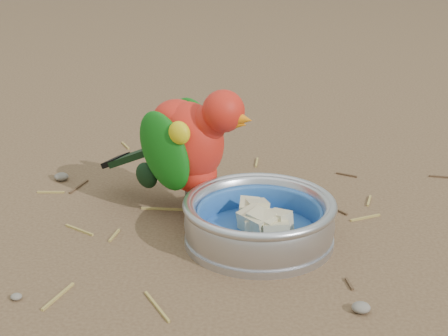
# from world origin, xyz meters

# --- Properties ---
(ground) EXTENTS (60.00, 60.00, 0.00)m
(ground) POSITION_xyz_m (0.00, 0.00, 0.00)
(ground) COLOR brown
(food_bowl) EXTENTS (0.20, 0.20, 0.02)m
(food_bowl) POSITION_xyz_m (-0.01, 0.07, 0.01)
(food_bowl) COLOR #B2B2BA
(food_bowl) RESTS_ON ground
(bowl_wall) EXTENTS (0.20, 0.20, 0.04)m
(bowl_wall) POSITION_xyz_m (-0.01, 0.07, 0.04)
(bowl_wall) COLOR #B2B2BA
(bowl_wall) RESTS_ON food_bowl
(fruit_wedges) EXTENTS (0.12, 0.12, 0.03)m
(fruit_wedges) POSITION_xyz_m (-0.01, 0.07, 0.03)
(fruit_wedges) COLOR #C2B68B
(fruit_wedges) RESTS_ON food_bowl
(lory_parrot) EXTENTS (0.25, 0.20, 0.18)m
(lory_parrot) POSITION_xyz_m (-0.11, 0.17, 0.09)
(lory_parrot) COLOR red
(lory_parrot) RESTS_ON ground
(ground_debris) EXTENTS (0.90, 0.80, 0.01)m
(ground_debris) POSITION_xyz_m (0.00, 0.09, 0.00)
(ground_debris) COLOR olive
(ground_debris) RESTS_ON ground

